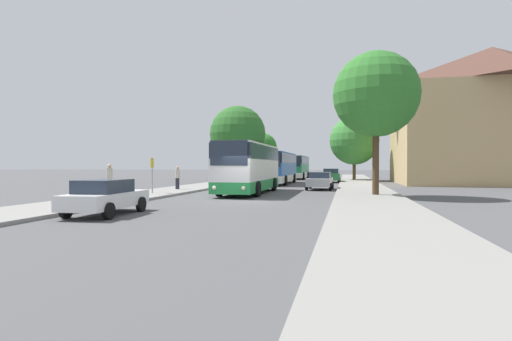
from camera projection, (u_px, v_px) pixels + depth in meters
The scene contains 17 objects.
ground_plane at pixel (240, 201), 21.83m from camera, with size 300.00×300.00×0.00m, color #4C4C4F.
sidewalk_left at pixel (125, 198), 23.37m from camera, with size 4.00×120.00×0.15m, color gray.
sidewalk_right at pixel (373, 202), 20.28m from camera, with size 4.00×120.00×0.15m, color gray.
building_right_background at pixel (492, 116), 41.99m from camera, with size 18.96×14.93×14.44m.
bus_front at pixel (249, 167), 27.95m from camera, with size 2.83×10.46×3.43m.
bus_middle at pixel (278, 167), 42.18m from camera, with size 2.97×12.14×3.28m.
bus_rear at pixel (297, 167), 57.77m from camera, with size 2.78×10.81×3.28m.
parked_car_left_curb at pixel (106, 196), 15.76m from camera, with size 2.08×4.24×1.40m.
parked_car_right_near at pixel (320, 180), 32.15m from camera, with size 2.11×4.20×1.42m.
parked_car_right_far at pixel (331, 175), 45.84m from camera, with size 2.28×4.67×1.59m.
bus_stop_sign at pixel (152, 171), 26.09m from camera, with size 0.08×0.45×2.32m.
pedestrian_waiting_near at pixel (109, 180), 23.24m from camera, with size 0.36×0.36×1.90m.
pedestrian_waiting_far at pixel (177, 177), 30.47m from camera, with size 0.36×0.36×1.76m.
tree_left_near at pixel (263, 148), 56.50m from camera, with size 4.09×4.09×6.40m.
tree_left_far at pixel (238, 134), 47.63m from camera, with size 6.66×6.66×8.92m.
tree_right_near at pixel (376, 95), 24.67m from camera, with size 5.28×5.28×8.85m.
tree_right_mid at pixel (354, 140), 50.77m from camera, with size 6.20×6.20×8.09m.
Camera 1 is at (5.68, -21.07, 1.96)m, focal length 28.00 mm.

